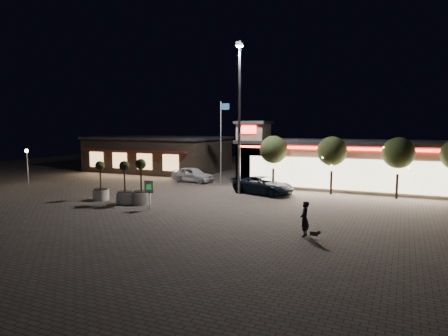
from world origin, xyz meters
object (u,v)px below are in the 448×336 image
at_px(planter_mid, 125,190).
at_px(valet_sign, 149,189).
at_px(planter_left, 101,188).
at_px(pedestrian, 305,219).
at_px(white_sedan, 192,175).
at_px(pickup_truck, 264,185).

relative_size(planter_mid, valet_sign, 1.60).
distance_m(planter_left, valet_sign, 5.54).
relative_size(pedestrian, valet_sign, 0.93).
height_order(pedestrian, planter_mid, planter_mid).
distance_m(white_sedan, planter_mid, 11.91).
bearing_deg(pickup_truck, planter_left, 144.02).
distance_m(white_sedan, planter_left, 11.61).
height_order(pickup_truck, valet_sign, valet_sign).
xyz_separation_m(pickup_truck, planter_mid, (-7.86, -8.07, 0.24)).
bearing_deg(pickup_truck, valet_sign, 168.23).
distance_m(pickup_truck, pedestrian, 12.78).
xyz_separation_m(pickup_truck, white_sedan, (-8.84, 3.80, 0.04)).
distance_m(pedestrian, planter_left, 16.87).
relative_size(pickup_truck, planter_left, 1.75).
relative_size(pedestrian, planter_mid, 0.58).
height_order(pickup_truck, planter_left, planter_left).
relative_size(planter_left, planter_mid, 0.96).
distance_m(pickup_truck, white_sedan, 9.62).
relative_size(white_sedan, planter_mid, 1.43).
bearing_deg(pickup_truck, white_sedan, 84.40).
bearing_deg(pickup_truck, planter_mid, 153.41).
xyz_separation_m(white_sedan, pedestrian, (14.88, -15.07, 0.15)).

